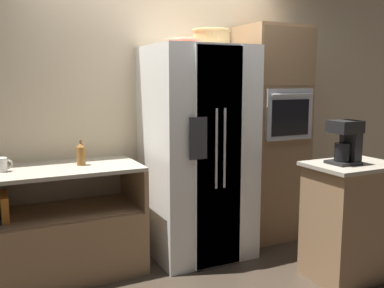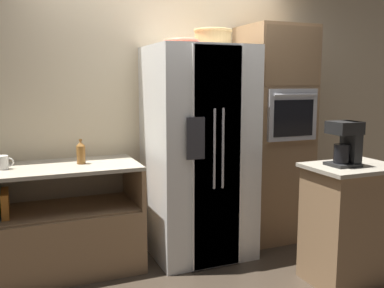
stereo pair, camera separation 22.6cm
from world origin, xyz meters
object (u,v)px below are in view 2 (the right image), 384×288
(refrigerator, at_px, (198,152))
(bottle_tall, at_px, (81,152))
(fruit_bowl, at_px, (182,41))
(mug, at_px, (3,163))
(coffee_maker, at_px, (346,142))
(wall_oven, at_px, (273,134))
(wicker_basket, at_px, (213,37))

(refrigerator, distance_m, bottle_tall, 1.02)
(fruit_bowl, bearing_deg, mug, 173.82)
(fruit_bowl, xyz_separation_m, coffee_maker, (0.97, -0.90, -0.78))
(refrigerator, bearing_deg, coffee_maker, -50.93)
(coffee_maker, bearing_deg, bottle_tall, 149.90)
(refrigerator, bearing_deg, mug, 177.23)
(bottle_tall, relative_size, coffee_maker, 0.61)
(wall_oven, relative_size, bottle_tall, 10.11)
(refrigerator, xyz_separation_m, mug, (-1.60, 0.08, 0.01))
(fruit_bowl, bearing_deg, wicker_basket, 18.13)
(refrigerator, height_order, bottle_tall, refrigerator)
(fruit_bowl, xyz_separation_m, mug, (-1.41, 0.15, -0.95))
(wall_oven, xyz_separation_m, fruit_bowl, (-1.03, -0.18, 0.84))
(wall_oven, relative_size, fruit_bowl, 6.96)
(refrigerator, bearing_deg, wall_oven, 6.74)
(bottle_tall, bearing_deg, fruit_bowl, -10.23)
(bottle_tall, distance_m, mug, 0.59)
(fruit_bowl, distance_m, coffee_maker, 1.53)
(refrigerator, relative_size, mug, 14.77)
(refrigerator, xyz_separation_m, coffee_maker, (0.79, -0.97, 0.18))
(wall_oven, height_order, bottle_tall, wall_oven)
(refrigerator, xyz_separation_m, wicker_basket, (0.15, 0.03, 1.01))
(wicker_basket, bearing_deg, bottle_tall, 178.10)
(mug, bearing_deg, wicker_basket, -1.39)
(wall_oven, distance_m, mug, 2.45)
(wall_oven, bearing_deg, fruit_bowl, -170.33)
(bottle_tall, distance_m, coffee_maker, 2.09)
(refrigerator, relative_size, coffee_maker, 5.53)
(bottle_tall, bearing_deg, mug, 179.63)
(refrigerator, relative_size, fruit_bowl, 6.23)
(refrigerator, xyz_separation_m, fruit_bowl, (-0.19, -0.08, 0.96))
(mug, bearing_deg, wall_oven, 0.53)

